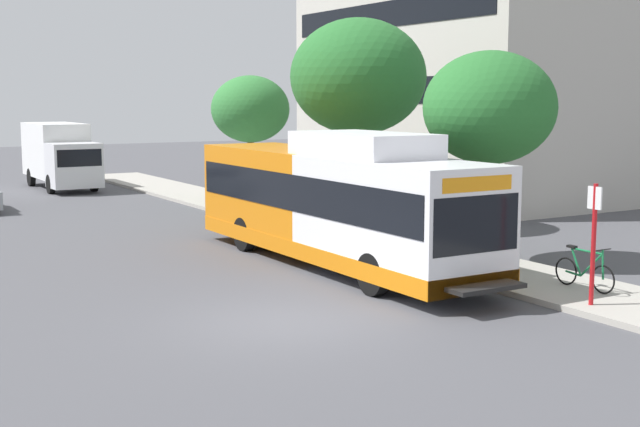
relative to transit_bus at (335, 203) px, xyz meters
The scene contains 10 objects.
ground_plane 5.57m from the transit_bus, 139.57° to the left, with size 120.00×120.00×0.00m, color #4C4C51.
sidewalk_curb 3.68m from the transit_bus, 25.91° to the left, with size 3.00×56.00×0.14m, color #A8A399.
transit_bus is the anchor object (origin of this frame).
bus_stop_sign_pole 7.38m from the transit_bus, 73.99° to the right, with size 0.10×0.36×2.60m.
bicycle_parked 6.81m from the transit_bus, 62.87° to the right, with size 0.52×1.76×1.02m.
street_tree_near_stop 4.88m from the transit_bus, 27.46° to the right, with size 3.58×3.58×5.65m.
street_tree_mid_block 7.42m from the transit_bus, 51.34° to the left, with size 4.63×4.63×7.07m.
street_tree_far_block 14.13m from the transit_bus, 73.13° to the left, with size 3.33×3.33×5.33m.
box_truck_background 23.99m from the transit_bus, 93.29° to the left, with size 2.32×7.01×3.25m.
lattice_comm_tower 33.23m from the transit_bus, 50.74° to the left, with size 1.10×1.10×24.32m.
Camera 1 is at (-8.00, -14.84, 4.52)m, focal length 47.90 mm.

